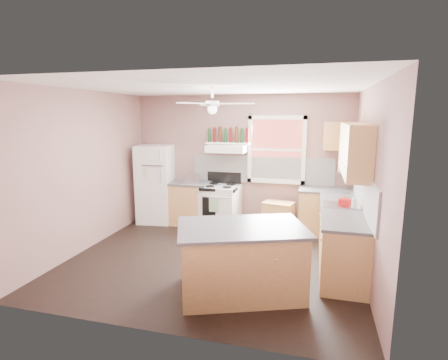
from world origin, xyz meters
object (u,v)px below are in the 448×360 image
(toaster, at_px, (192,179))
(island, at_px, (241,261))
(stove, at_px, (221,206))
(refrigerator, at_px, (156,184))
(cart, at_px, (278,218))

(toaster, height_order, island, toaster)
(stove, xyz_separation_m, island, (1.00, -2.60, 0.00))
(refrigerator, bearing_deg, island, -54.21)
(refrigerator, distance_m, cart, 2.69)
(refrigerator, height_order, island, refrigerator)
(stove, bearing_deg, island, -63.29)
(cart, xyz_separation_m, island, (-0.20, -2.56, 0.14))
(refrigerator, distance_m, island, 3.57)
(toaster, distance_m, stove, 0.82)
(stove, bearing_deg, toaster, -167.07)
(refrigerator, xyz_separation_m, island, (2.44, -2.58, -0.40))
(refrigerator, height_order, cart, refrigerator)
(cart, relative_size, island, 0.38)
(toaster, distance_m, island, 3.04)
(cart, bearing_deg, toaster, -166.42)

